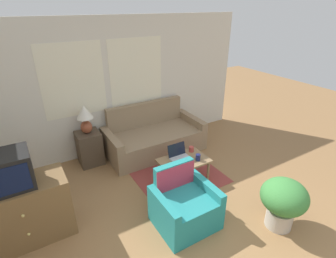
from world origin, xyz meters
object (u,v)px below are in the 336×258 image
(couch, at_px, (153,138))
(armchair, at_px, (183,206))
(coffee_table, at_px, (184,163))
(cup_yellow, at_px, (198,157))
(table_lamp, at_px, (85,117))
(television, at_px, (11,170))
(laptop, at_px, (179,155))
(cup_white, at_px, (173,169))
(potted_plant, at_px, (283,200))
(cup_navy, at_px, (191,149))

(couch, bearing_deg, armchair, -106.50)
(coffee_table, distance_m, cup_yellow, 0.26)
(couch, xyz_separation_m, coffee_table, (-0.06, -1.21, 0.09))
(cup_yellow, bearing_deg, coffee_table, 146.59)
(table_lamp, bearing_deg, television, -131.37)
(couch, xyz_separation_m, cup_yellow, (0.13, -1.34, 0.20))
(armchair, height_order, cup_yellow, armchair)
(laptop, distance_m, cup_yellow, 0.32)
(television, relative_size, cup_white, 4.66)
(table_lamp, relative_size, coffee_table, 0.66)
(coffee_table, bearing_deg, laptop, 112.87)
(couch, bearing_deg, potted_plant, -79.63)
(couch, distance_m, laptop, 1.15)
(cup_navy, bearing_deg, armchair, -130.19)
(armchair, xyz_separation_m, laptop, (0.49, 0.86, 0.20))
(couch, bearing_deg, cup_yellow, -84.51)
(couch, relative_size, table_lamp, 3.64)
(table_lamp, relative_size, cup_white, 5.53)
(couch, height_order, laptop, couch)
(potted_plant, bearing_deg, couch, 100.37)
(television, distance_m, potted_plant, 3.38)
(potted_plant, bearing_deg, cup_white, 123.39)
(cup_yellow, height_order, cup_white, cup_yellow)
(cup_navy, height_order, cup_white, cup_navy)
(armchair, xyz_separation_m, cup_white, (0.21, 0.60, 0.19))
(cup_navy, bearing_deg, television, -177.17)
(laptop, relative_size, cup_white, 3.40)
(couch, relative_size, coffee_table, 2.40)
(armchair, height_order, laptop, armchair)
(cup_navy, distance_m, cup_white, 0.67)
(television, bearing_deg, couch, 25.74)
(laptop, xyz_separation_m, cup_navy, (0.30, 0.07, -0.01))
(cup_yellow, relative_size, potted_plant, 0.15)
(couch, distance_m, potted_plant, 2.77)
(couch, xyz_separation_m, armchair, (-0.59, -1.99, -0.00))
(armchair, bearing_deg, cup_navy, 49.81)
(cup_yellow, distance_m, cup_white, 0.51)
(television, bearing_deg, cup_navy, 2.83)
(armchair, relative_size, cup_yellow, 7.48)
(table_lamp, xyz_separation_m, cup_yellow, (1.39, -1.51, -0.47))
(coffee_table, relative_size, potted_plant, 1.11)
(coffee_table, height_order, potted_plant, potted_plant)
(couch, xyz_separation_m, cup_white, (-0.38, -1.39, 0.18))
(cup_white, bearing_deg, table_lamp, 119.51)
(laptop, bearing_deg, cup_white, -136.40)
(television, relative_size, laptop, 1.37)
(table_lamp, height_order, cup_navy, table_lamp)
(armchair, distance_m, cup_navy, 1.24)
(table_lamp, height_order, laptop, table_lamp)
(couch, bearing_deg, coffee_table, -92.99)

